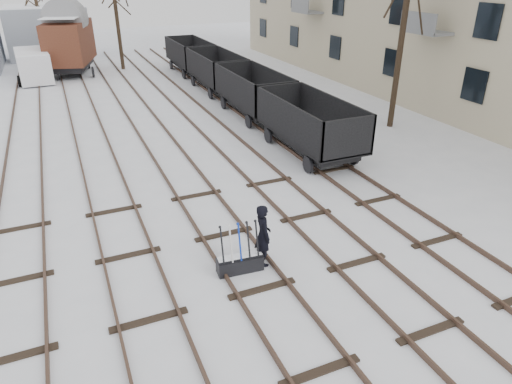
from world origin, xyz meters
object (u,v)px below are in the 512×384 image
(ground_frame, at_px, (240,262))
(panel_van, at_px, (33,65))
(box_van_wagon, at_px, (69,41))
(worker, at_px, (263,235))
(freight_wagon_a, at_px, (309,133))

(ground_frame, xyz_separation_m, panel_van, (-5.22, 28.15, 0.86))
(box_van_wagon, bearing_deg, panel_van, -138.27)
(ground_frame, xyz_separation_m, worker, (0.75, 0.10, 0.66))
(worker, height_order, freight_wagon_a, freight_wagon_a)
(box_van_wagon, bearing_deg, ground_frame, -69.71)
(worker, height_order, box_van_wagon, box_van_wagon)
(ground_frame, relative_size, freight_wagon_a, 0.24)
(worker, relative_size, panel_van, 0.37)
(freight_wagon_a, relative_size, panel_van, 1.20)
(ground_frame, bearing_deg, freight_wagon_a, 53.38)
(ground_frame, bearing_deg, box_van_wagon, 98.96)
(ground_frame, bearing_deg, worker, 11.86)
(box_van_wagon, xyz_separation_m, panel_van, (-2.80, -1.37, -1.40))
(ground_frame, xyz_separation_m, freight_wagon_a, (6.22, 7.19, 0.67))
(worker, xyz_separation_m, box_van_wagon, (-3.18, 29.43, 1.61))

